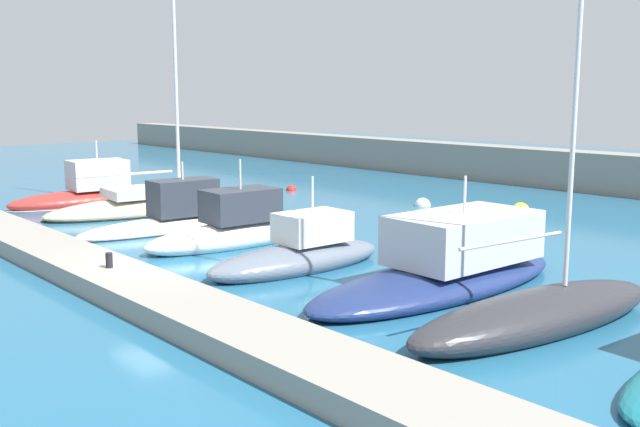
{
  "coord_description": "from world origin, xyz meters",
  "views": [
    {
      "loc": [
        19.37,
        -10.47,
        5.55
      ],
      "look_at": [
        3.21,
        3.71,
        1.96
      ],
      "focal_mm": 40.72,
      "sensor_mm": 36.0,
      "label": 1
    }
  ],
  "objects_px": {
    "motorboat_red_nearest": "(88,193)",
    "sailboat_charcoal_seventh": "(539,310)",
    "sailboat_sand_second": "(156,205)",
    "mooring_buoy_red": "(291,190)",
    "motorboat_ivory_third": "(174,219)",
    "motorboat_navy_sixth": "(449,265)",
    "motorboat_white_fourth": "(237,228)",
    "motorboat_slate_fifth": "(300,254)",
    "dock_bollard": "(109,260)",
    "mooring_buoy_white": "(423,206)",
    "mooring_buoy_yellow": "(520,212)"
  },
  "relations": [
    {
      "from": "motorboat_red_nearest",
      "to": "motorboat_white_fourth",
      "type": "relative_size",
      "value": 1.03
    },
    {
      "from": "motorboat_red_nearest",
      "to": "sailboat_charcoal_seventh",
      "type": "bearing_deg",
      "value": -85.2
    },
    {
      "from": "motorboat_ivory_third",
      "to": "motorboat_white_fourth",
      "type": "height_order",
      "value": "motorboat_white_fourth"
    },
    {
      "from": "motorboat_ivory_third",
      "to": "mooring_buoy_red",
      "type": "bearing_deg",
      "value": 32.21
    },
    {
      "from": "mooring_buoy_red",
      "to": "mooring_buoy_white",
      "type": "bearing_deg",
      "value": 8.33
    },
    {
      "from": "motorboat_red_nearest",
      "to": "dock_bollard",
      "type": "distance_m",
      "value": 16.61
    },
    {
      "from": "mooring_buoy_white",
      "to": "mooring_buoy_yellow",
      "type": "xyz_separation_m",
      "value": [
        4.24,
        2.09,
        0.0
      ]
    },
    {
      "from": "mooring_buoy_red",
      "to": "dock_bollard",
      "type": "xyz_separation_m",
      "value": [
        12.82,
        -17.13,
        0.78
      ]
    },
    {
      "from": "motorboat_ivory_third",
      "to": "mooring_buoy_red",
      "type": "height_order",
      "value": "motorboat_ivory_third"
    },
    {
      "from": "sailboat_sand_second",
      "to": "sailboat_charcoal_seventh",
      "type": "xyz_separation_m",
      "value": [
        21.54,
        -1.63,
        0.14
      ]
    },
    {
      "from": "dock_bollard",
      "to": "mooring_buoy_red",
      "type": "bearing_deg",
      "value": 126.81
    },
    {
      "from": "sailboat_sand_second",
      "to": "dock_bollard",
      "type": "xyz_separation_m",
      "value": [
        11.26,
        -7.61,
        0.48
      ]
    },
    {
      "from": "dock_bollard",
      "to": "motorboat_ivory_third",
      "type": "bearing_deg",
      "value": 138.03
    },
    {
      "from": "motorboat_red_nearest",
      "to": "motorboat_white_fourth",
      "type": "distance_m",
      "value": 12.97
    },
    {
      "from": "mooring_buoy_white",
      "to": "dock_bollard",
      "type": "xyz_separation_m",
      "value": [
        4.06,
        -18.42,
        0.78
      ]
    },
    {
      "from": "motorboat_red_nearest",
      "to": "mooring_buoy_white",
      "type": "relative_size",
      "value": 9.4
    },
    {
      "from": "sailboat_sand_second",
      "to": "motorboat_slate_fifth",
      "type": "distance_m",
      "value": 13.32
    },
    {
      "from": "motorboat_navy_sixth",
      "to": "mooring_buoy_red",
      "type": "xyz_separation_m",
      "value": [
        -19.38,
        9.89,
        -0.68
      ]
    },
    {
      "from": "motorboat_red_nearest",
      "to": "motorboat_ivory_third",
      "type": "height_order",
      "value": "motorboat_red_nearest"
    },
    {
      "from": "motorboat_slate_fifth",
      "to": "mooring_buoy_red",
      "type": "xyz_separation_m",
      "value": [
        -14.73,
        11.56,
        -0.48
      ]
    },
    {
      "from": "motorboat_white_fourth",
      "to": "mooring_buoy_yellow",
      "type": "bearing_deg",
      "value": -7.89
    },
    {
      "from": "motorboat_white_fourth",
      "to": "sailboat_charcoal_seventh",
      "type": "bearing_deg",
      "value": -88.33
    },
    {
      "from": "motorboat_slate_fifth",
      "to": "sailboat_charcoal_seventh",
      "type": "distance_m",
      "value": 8.38
    },
    {
      "from": "motorboat_slate_fifth",
      "to": "motorboat_navy_sixth",
      "type": "xyz_separation_m",
      "value": [
        4.65,
        1.66,
        0.21
      ]
    },
    {
      "from": "motorboat_slate_fifth",
      "to": "motorboat_white_fourth",
      "type": "bearing_deg",
      "value": 83.9
    },
    {
      "from": "motorboat_red_nearest",
      "to": "dock_bollard",
      "type": "relative_size",
      "value": 17.21
    },
    {
      "from": "motorboat_ivory_third",
      "to": "mooring_buoy_red",
      "type": "relative_size",
      "value": 13.18
    },
    {
      "from": "motorboat_slate_fifth",
      "to": "mooring_buoy_red",
      "type": "distance_m",
      "value": 18.73
    },
    {
      "from": "sailboat_sand_second",
      "to": "motorboat_white_fourth",
      "type": "bearing_deg",
      "value": -93.05
    },
    {
      "from": "motorboat_red_nearest",
      "to": "motorboat_slate_fifth",
      "type": "bearing_deg",
      "value": -86.69
    },
    {
      "from": "motorboat_red_nearest",
      "to": "sailboat_sand_second",
      "type": "xyz_separation_m",
      "value": [
        4.18,
        1.47,
        -0.29
      ]
    },
    {
      "from": "motorboat_white_fourth",
      "to": "motorboat_navy_sixth",
      "type": "xyz_separation_m",
      "value": [
        9.02,
        1.05,
        0.07
      ]
    },
    {
      "from": "dock_bollard",
      "to": "motorboat_red_nearest",
      "type": "bearing_deg",
      "value": 158.33
    },
    {
      "from": "motorboat_white_fourth",
      "to": "motorboat_navy_sixth",
      "type": "bearing_deg",
      "value": -80.75
    },
    {
      "from": "mooring_buoy_white",
      "to": "mooring_buoy_red",
      "type": "bearing_deg",
      "value": -171.67
    },
    {
      "from": "motorboat_red_nearest",
      "to": "motorboat_navy_sixth",
      "type": "xyz_separation_m",
      "value": [
        22.0,
        1.1,
        0.09
      ]
    },
    {
      "from": "sailboat_sand_second",
      "to": "mooring_buoy_red",
      "type": "bearing_deg",
      "value": 15.45
    },
    {
      "from": "motorboat_navy_sixth",
      "to": "mooring_buoy_red",
      "type": "relative_size",
      "value": 15.77
    },
    {
      "from": "sailboat_sand_second",
      "to": "motorboat_slate_fifth",
      "type": "bearing_deg",
      "value": -92.65
    },
    {
      "from": "motorboat_red_nearest",
      "to": "motorboat_navy_sixth",
      "type": "height_order",
      "value": "motorboat_navy_sixth"
    },
    {
      "from": "mooring_buoy_yellow",
      "to": "motorboat_red_nearest",
      "type": "bearing_deg",
      "value": -137.39
    },
    {
      "from": "sailboat_sand_second",
      "to": "motorboat_slate_fifth",
      "type": "relative_size",
      "value": 2.78
    },
    {
      "from": "motorboat_ivory_third",
      "to": "motorboat_slate_fifth",
      "type": "height_order",
      "value": "motorboat_slate_fifth"
    },
    {
      "from": "dock_bollard",
      "to": "motorboat_white_fourth",
      "type": "bearing_deg",
      "value": 111.73
    },
    {
      "from": "mooring_buoy_yellow",
      "to": "dock_bollard",
      "type": "relative_size",
      "value": 2.01
    },
    {
      "from": "motorboat_white_fourth",
      "to": "sailboat_sand_second",
      "type": "bearing_deg",
      "value": 83.44
    },
    {
      "from": "motorboat_ivory_third",
      "to": "motorboat_navy_sixth",
      "type": "bearing_deg",
      "value": -81.15
    },
    {
      "from": "motorboat_red_nearest",
      "to": "mooring_buoy_red",
      "type": "distance_m",
      "value": 11.32
    },
    {
      "from": "motorboat_red_nearest",
      "to": "mooring_buoy_yellow",
      "type": "distance_m",
      "value": 21.24
    },
    {
      "from": "motorboat_ivory_third",
      "to": "dock_bollard",
      "type": "relative_size",
      "value": 18.4
    }
  ]
}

